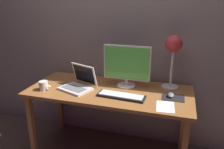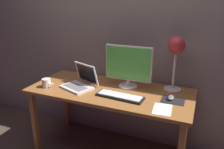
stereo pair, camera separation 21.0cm
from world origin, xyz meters
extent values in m
cube|color=gray|center=(0.00, 0.40, 1.30)|extent=(4.80, 0.06, 2.60)
cube|color=#935B2D|center=(0.00, 0.00, 0.72)|extent=(1.60, 0.70, 0.03)
cube|color=#935B2D|center=(-0.74, -0.29, 0.35)|extent=(0.05, 0.05, 0.71)
cube|color=#935B2D|center=(-0.74, 0.29, 0.35)|extent=(0.05, 0.05, 0.71)
cube|color=#935B2D|center=(0.74, 0.29, 0.35)|extent=(0.05, 0.05, 0.71)
cylinder|color=silver|center=(0.14, 0.14, 0.75)|extent=(0.19, 0.19, 0.01)
cylinder|color=silver|center=(0.14, 0.14, 0.79)|extent=(0.03, 0.03, 0.06)
cube|color=silver|center=(0.14, 0.14, 0.99)|extent=(0.47, 0.03, 0.35)
cube|color=#59C64C|center=(0.14, 0.12, 0.99)|extent=(0.45, 0.00, 0.32)
cube|color=black|center=(0.15, -0.13, 0.75)|extent=(0.45, 0.17, 0.02)
cube|color=silver|center=(0.15, -0.13, 0.76)|extent=(0.41, 0.14, 0.01)
cube|color=silver|center=(-0.32, -0.10, 0.75)|extent=(0.35, 0.31, 0.02)
cube|color=slate|center=(-0.33, -0.11, 0.76)|extent=(0.28, 0.20, 0.00)
cube|color=silver|center=(-0.28, 0.03, 0.86)|extent=(0.30, 0.16, 0.21)
cube|color=black|center=(-0.28, 0.03, 0.86)|extent=(0.27, 0.15, 0.18)
cylinder|color=beige|center=(0.57, 0.23, 0.75)|extent=(0.17, 0.17, 0.01)
cylinder|color=silver|center=(0.57, 0.23, 0.96)|extent=(0.02, 0.02, 0.40)
sphere|color=#BF3333|center=(0.57, 0.23, 1.19)|extent=(0.16, 0.16, 0.16)
sphere|color=#FFEAB2|center=(0.57, 0.22, 1.15)|extent=(0.06, 0.06, 0.06)
cube|color=black|center=(0.61, -0.01, 0.74)|extent=(0.20, 0.16, 0.00)
ellipsoid|color=slate|center=(0.59, 0.00, 0.76)|extent=(0.06, 0.10, 0.03)
cylinder|color=white|center=(-0.62, -0.19, 0.79)|extent=(0.09, 0.09, 0.09)
torus|color=white|center=(-0.56, -0.19, 0.79)|extent=(0.05, 0.05, 0.01)
cube|color=white|center=(0.56, -0.21, 0.74)|extent=(0.16, 0.22, 0.00)
camera|label=1|loc=(0.62, -1.95, 1.61)|focal=36.10mm
camera|label=2|loc=(0.81, -1.88, 1.61)|focal=36.10mm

